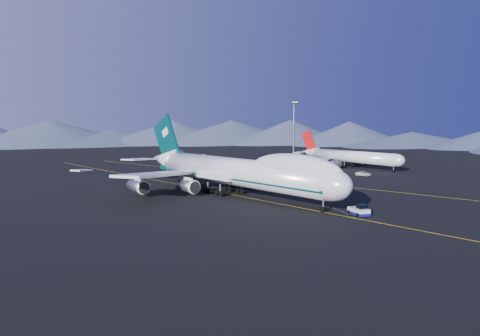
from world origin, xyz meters
TOP-DOWN VIEW (x-y plane):
  - ground at (0.00, 0.00)m, footprint 500.00×500.00m
  - taxiway_line_main at (0.00, 0.00)m, footprint 0.25×220.00m
  - taxiway_line_side at (30.00, 10.00)m, footprint 28.08×198.09m
  - mountain_ridge at (124.84, 10.92)m, footprint 374.91×567.11m
  - boeing_747 at (0.00, 0.03)m, footprint 59.62×72.43m
  - pushback_tug at (3.00, -32.83)m, footprint 3.87×5.30m
  - second_jet at (72.05, 26.86)m, footprint 41.15×46.49m
  - service_van at (55.85, 7.81)m, footprint 3.53×5.28m
  - floodlight_mast at (78.00, 61.30)m, footprint 3.04×2.28m

SIDE VIEW (x-z plane):
  - ground at x=0.00m, z-range 0.00..0.00m
  - taxiway_line_main at x=0.00m, z-range 0.01..0.01m
  - taxiway_line_side at x=30.00m, z-range 0.01..0.01m
  - pushback_tug at x=3.00m, z-range -0.39..1.69m
  - service_van at x=55.85m, z-range 0.00..1.35m
  - second_jet at x=72.05m, z-range -2.61..10.62m
  - boeing_747 at x=0.00m, z-range -3.87..15.50m
  - mountain_ridge at x=124.84m, z-range 0.00..12.00m
  - floodlight_mast at x=78.00m, z-range 0.16..24.76m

